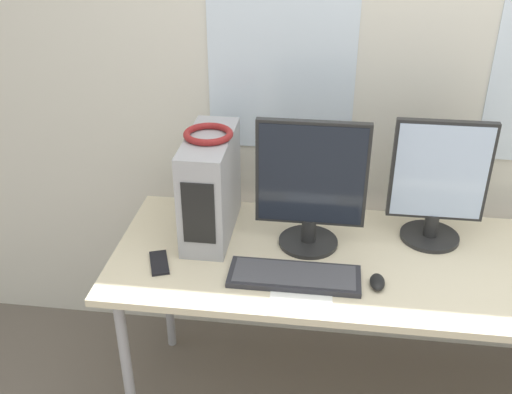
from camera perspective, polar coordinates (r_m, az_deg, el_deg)
The scene contains 10 objects.
wall_back at distance 2.48m, azimuth 15.49°, elevation 11.68°, with size 8.00×0.07×2.70m.
desk at distance 2.31m, azimuth 14.80°, elevation -7.07°, with size 2.24×0.73×0.78m.
pc_tower at distance 2.30m, azimuth -4.37°, elevation 1.08°, with size 0.17×0.43×0.40m.
headphones at distance 2.21m, azimuth -4.57°, elevation 6.00°, with size 0.18×0.18×0.02m.
monitor_main at distance 2.19m, azimuth 5.25°, elevation 1.08°, with size 0.41×0.23×0.50m.
monitor_right_near at distance 2.32m, azimuth 16.95°, elevation 1.20°, with size 0.36×0.23×0.49m.
keyboard at distance 2.12m, azimuth 3.67°, elevation -7.53°, with size 0.46×0.17×0.02m.
mouse at distance 2.13m, azimuth 11.48°, elevation -7.94°, with size 0.05×0.09×0.03m.
cell_phone at distance 2.22m, azimuth -9.20°, elevation -6.21°, with size 0.11×0.16×0.01m.
paper_sheet_left at distance 2.08m, azimuth 4.36°, elevation -8.74°, with size 0.22×0.30×0.00m.
Camera 1 is at (-0.35, -1.50, 2.04)m, focal length 42.00 mm.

